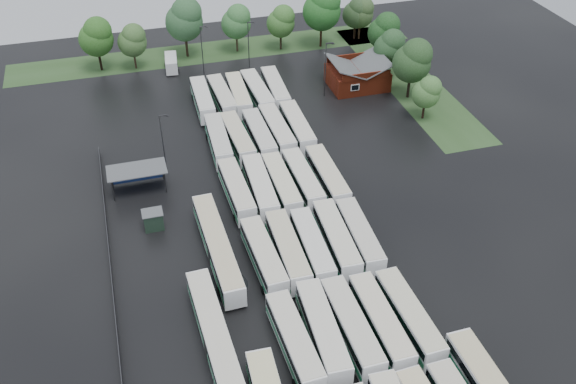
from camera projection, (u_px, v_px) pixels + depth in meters
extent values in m
plane|color=black|center=(300.00, 267.00, 78.53)|extent=(160.00, 160.00, 0.00)
cube|color=maroon|center=(357.00, 78.00, 115.82)|extent=(10.00, 8.00, 3.40)
cube|color=#4C4F51|center=(345.00, 66.00, 113.70)|extent=(5.07, 8.60, 2.19)
cube|color=#4C4F51|center=(371.00, 63.00, 114.82)|extent=(5.07, 8.60, 2.19)
cube|color=maroon|center=(366.00, 76.00, 111.42)|extent=(9.00, 0.20, 1.20)
cube|color=silver|center=(355.00, 87.00, 112.07)|extent=(1.60, 0.12, 1.20)
cylinder|color=#2D2D30|center=(113.00, 191.00, 88.25)|extent=(0.16, 0.16, 3.40)
cylinder|color=#2D2D30|center=(165.00, 182.00, 89.86)|extent=(0.16, 0.16, 3.40)
cylinder|color=#2D2D30|center=(111.00, 178.00, 90.71)|extent=(0.16, 0.16, 3.40)
cylinder|color=#2D2D30|center=(162.00, 170.00, 92.32)|extent=(0.16, 0.16, 3.40)
cube|color=#4C4F51|center=(137.00, 170.00, 89.21)|extent=(8.20, 4.20, 0.15)
cube|color=navy|center=(137.00, 173.00, 91.81)|extent=(7.60, 0.08, 2.60)
cube|color=black|center=(153.00, 220.00, 83.85)|extent=(2.50, 2.00, 2.50)
cube|color=#4C4F51|center=(152.00, 212.00, 83.07)|extent=(2.70, 2.20, 0.12)
cube|color=#2B4921|center=(215.00, 51.00, 128.84)|extent=(80.00, 10.00, 0.01)
cube|color=#2B4921|center=(407.00, 79.00, 119.07)|extent=(10.00, 50.00, 0.01)
cube|color=#2D2D30|center=(110.00, 255.00, 79.36)|extent=(0.10, 50.00, 1.20)
cube|color=white|center=(294.00, 342.00, 66.79)|extent=(3.02, 12.43, 2.83)
cube|color=black|center=(294.00, 338.00, 66.45)|extent=(3.06, 11.94, 0.91)
cube|color=#297A4F|center=(294.00, 346.00, 67.16)|extent=(3.06, 12.19, 0.62)
cube|color=beige|center=(295.00, 332.00, 65.91)|extent=(2.90, 12.06, 0.12)
cylinder|color=black|center=(306.00, 381.00, 64.60)|extent=(2.62, 0.99, 0.99)
cylinder|color=black|center=(284.00, 323.00, 70.68)|extent=(2.62, 0.99, 0.99)
cube|color=white|center=(323.00, 332.00, 67.79)|extent=(3.29, 13.02, 2.96)
cube|color=black|center=(323.00, 328.00, 67.43)|extent=(3.33, 12.51, 0.95)
cube|color=#2B734F|center=(322.00, 336.00, 68.18)|extent=(3.34, 12.77, 0.65)
cube|color=beige|center=(323.00, 322.00, 66.87)|extent=(3.17, 12.63, 0.13)
cylinder|color=black|center=(335.00, 371.00, 65.49)|extent=(2.74, 1.03, 1.03)
cylinder|color=black|center=(310.00, 313.00, 71.85)|extent=(2.74, 1.03, 1.03)
cube|color=white|center=(352.00, 327.00, 68.28)|extent=(2.80, 12.82, 2.93)
cube|color=black|center=(352.00, 324.00, 67.93)|extent=(2.86, 12.31, 0.94)
cube|color=#177F4C|center=(351.00, 331.00, 68.67)|extent=(2.85, 12.56, 0.64)
cube|color=beige|center=(352.00, 318.00, 67.38)|extent=(2.69, 12.43, 0.13)
cylinder|color=black|center=(365.00, 366.00, 66.01)|extent=(2.72, 1.02, 1.02)
cylinder|color=black|center=(338.00, 309.00, 72.31)|extent=(2.72, 1.02, 1.02)
cube|color=white|center=(380.00, 322.00, 68.89)|extent=(2.68, 12.62, 2.89)
cube|color=black|center=(381.00, 319.00, 68.54)|extent=(2.74, 12.12, 0.92)
cube|color=#138048|center=(380.00, 326.00, 69.27)|extent=(2.73, 12.37, 0.64)
cube|color=beige|center=(382.00, 313.00, 67.99)|extent=(2.57, 12.24, 0.13)
cylinder|color=black|center=(394.00, 360.00, 66.65)|extent=(2.68, 1.01, 1.01)
cylinder|color=black|center=(365.00, 305.00, 72.86)|extent=(2.68, 1.01, 1.01)
cube|color=white|center=(409.00, 317.00, 69.55)|extent=(2.94, 12.62, 2.88)
cube|color=black|center=(409.00, 313.00, 69.21)|extent=(2.99, 12.12, 0.92)
cube|color=#2B8252|center=(408.00, 321.00, 69.93)|extent=(2.99, 12.37, 0.63)
cube|color=beige|center=(410.00, 307.00, 68.66)|extent=(2.83, 12.24, 0.13)
cylinder|color=black|center=(423.00, 354.00, 67.32)|extent=(2.67, 1.00, 1.00)
cylinder|color=black|center=(392.00, 300.00, 73.50)|extent=(2.67, 1.00, 1.00)
cube|color=white|center=(264.00, 257.00, 77.24)|extent=(3.02, 12.49, 2.84)
cube|color=black|center=(264.00, 253.00, 76.90)|extent=(3.06, 11.99, 0.91)
cube|color=#1E744C|center=(264.00, 261.00, 77.62)|extent=(3.06, 12.24, 0.63)
cube|color=beige|center=(263.00, 248.00, 76.36)|extent=(2.90, 12.11, 0.12)
cylinder|color=black|center=(272.00, 288.00, 75.04)|extent=(2.64, 0.99, 0.99)
cylinder|color=black|center=(256.00, 245.00, 81.15)|extent=(2.64, 0.99, 0.99)
cube|color=white|center=(288.00, 251.00, 78.07)|extent=(2.90, 12.77, 2.92)
cube|color=black|center=(288.00, 247.00, 77.72)|extent=(2.96, 12.27, 0.93)
cube|color=#117D42|center=(288.00, 255.00, 78.45)|extent=(2.95, 12.52, 0.64)
cube|color=beige|center=(288.00, 241.00, 77.16)|extent=(2.79, 12.39, 0.13)
cylinder|color=black|center=(297.00, 282.00, 75.81)|extent=(2.70, 1.02, 1.02)
cylinder|color=black|center=(279.00, 239.00, 82.07)|extent=(2.70, 1.02, 1.02)
cube|color=white|center=(312.00, 247.00, 78.70)|extent=(3.00, 12.38, 2.82)
cube|color=black|center=(312.00, 244.00, 78.36)|extent=(3.04, 11.89, 0.90)
cube|color=#1E8356|center=(312.00, 251.00, 79.07)|extent=(3.04, 12.14, 0.62)
cube|color=silver|center=(312.00, 238.00, 77.83)|extent=(2.88, 12.01, 0.12)
cylinder|color=black|center=(322.00, 277.00, 76.51)|extent=(2.61, 0.98, 0.98)
cylinder|color=black|center=(302.00, 236.00, 82.57)|extent=(2.61, 0.98, 0.98)
cube|color=white|center=(336.00, 240.00, 79.68)|extent=(3.29, 13.00, 2.95)
cube|color=black|center=(337.00, 236.00, 79.33)|extent=(3.33, 12.49, 0.95)
cube|color=#117C4A|center=(336.00, 243.00, 80.07)|extent=(3.33, 12.75, 0.65)
cube|color=beige|center=(337.00, 230.00, 78.77)|extent=(3.17, 12.61, 0.13)
cylinder|color=black|center=(347.00, 270.00, 77.39)|extent=(2.74, 1.03, 1.03)
cylinder|color=black|center=(325.00, 228.00, 83.74)|extent=(2.74, 1.03, 1.03)
cube|color=white|center=(359.00, 236.00, 80.28)|extent=(3.18, 12.53, 2.85)
cube|color=black|center=(360.00, 233.00, 79.94)|extent=(3.22, 12.03, 0.91)
cube|color=#197946|center=(359.00, 240.00, 80.66)|extent=(3.22, 12.28, 0.63)
cube|color=beige|center=(360.00, 227.00, 79.40)|extent=(3.06, 12.15, 0.12)
cylinder|color=black|center=(371.00, 266.00, 78.08)|extent=(2.64, 0.99, 0.99)
cylinder|color=black|center=(348.00, 226.00, 84.19)|extent=(2.64, 0.99, 0.99)
cube|color=white|center=(237.00, 191.00, 87.95)|extent=(2.84, 12.49, 2.85)
cube|color=black|center=(236.00, 187.00, 87.60)|extent=(2.89, 12.00, 0.91)
cube|color=#157C44|center=(237.00, 194.00, 88.32)|extent=(2.88, 12.24, 0.63)
cube|color=beige|center=(236.00, 182.00, 87.06)|extent=(2.73, 12.12, 0.12)
cylinder|color=black|center=(244.00, 216.00, 85.73)|extent=(2.64, 1.00, 1.00)
cylinder|color=black|center=(231.00, 183.00, 91.86)|extent=(2.64, 1.00, 1.00)
cube|color=white|center=(260.00, 188.00, 88.39)|extent=(3.16, 12.93, 2.94)
cube|color=black|center=(260.00, 184.00, 88.04)|extent=(3.21, 12.42, 0.94)
cube|color=#28744A|center=(260.00, 192.00, 88.78)|extent=(3.20, 12.68, 0.65)
cube|color=silver|center=(260.00, 179.00, 87.48)|extent=(3.04, 12.54, 0.13)
cylinder|color=black|center=(268.00, 214.00, 86.11)|extent=(2.73, 1.03, 1.03)
cylinder|color=black|center=(253.00, 180.00, 92.44)|extent=(2.73, 1.03, 1.03)
cube|color=white|center=(281.00, 185.00, 89.03)|extent=(2.67, 12.50, 2.86)
cube|color=black|center=(281.00, 182.00, 88.69)|extent=(2.73, 12.00, 0.92)
cube|color=#28764E|center=(281.00, 189.00, 89.41)|extent=(2.72, 12.25, 0.63)
cube|color=beige|center=(281.00, 176.00, 88.14)|extent=(2.56, 12.13, 0.12)
cylinder|color=black|center=(289.00, 210.00, 86.81)|extent=(2.65, 1.00, 1.00)
cylinder|color=black|center=(274.00, 177.00, 92.96)|extent=(2.65, 1.00, 1.00)
cube|color=white|center=(303.00, 180.00, 89.97)|extent=(2.71, 12.49, 2.86)
cube|color=black|center=(303.00, 177.00, 89.63)|extent=(2.77, 12.00, 0.91)
cube|color=#27744A|center=(303.00, 184.00, 90.34)|extent=(2.76, 12.25, 0.63)
cube|color=silver|center=(303.00, 171.00, 89.08)|extent=(2.60, 12.12, 0.12)
cylinder|color=black|center=(311.00, 205.00, 87.75)|extent=(2.65, 1.00, 1.00)
cylinder|color=black|center=(295.00, 173.00, 93.89)|extent=(2.65, 1.00, 1.00)
cube|color=white|center=(327.00, 177.00, 90.52)|extent=(2.70, 12.73, 2.91)
cube|color=black|center=(327.00, 174.00, 90.17)|extent=(2.76, 12.22, 0.93)
cube|color=#177F49|center=(327.00, 181.00, 90.90)|extent=(2.75, 12.47, 0.64)
cube|color=beige|center=(328.00, 168.00, 89.62)|extent=(2.59, 12.34, 0.13)
cylinder|color=black|center=(336.00, 202.00, 88.26)|extent=(2.70, 1.02, 1.02)
cylinder|color=black|center=(318.00, 170.00, 94.52)|extent=(2.70, 1.02, 1.02)
cube|color=white|center=(219.00, 141.00, 98.21)|extent=(3.11, 12.58, 2.86)
cube|color=black|center=(218.00, 138.00, 97.87)|extent=(3.15, 12.08, 0.92)
cube|color=#167E4F|center=(219.00, 144.00, 98.58)|extent=(3.15, 12.33, 0.63)
cube|color=beige|center=(218.00, 133.00, 97.32)|extent=(2.99, 12.20, 0.12)
cylinder|color=black|center=(224.00, 163.00, 95.99)|extent=(2.65, 1.00, 1.00)
cylinder|color=black|center=(214.00, 136.00, 102.14)|extent=(2.65, 1.00, 1.00)
cube|color=white|center=(238.00, 139.00, 98.75)|extent=(3.10, 12.58, 2.86)
cube|color=black|center=(237.00, 135.00, 98.41)|extent=(3.14, 12.09, 0.92)
cube|color=#2B8457|center=(238.00, 142.00, 99.13)|extent=(3.14, 12.34, 0.63)
cube|color=beige|center=(237.00, 130.00, 97.86)|extent=(2.98, 12.20, 0.12)
cylinder|color=black|center=(244.00, 160.00, 96.53)|extent=(2.65, 1.00, 1.00)
cylinder|color=black|center=(233.00, 134.00, 102.68)|extent=(2.65, 1.00, 1.00)
cube|color=white|center=(259.00, 136.00, 99.49)|extent=(2.67, 12.43, 2.84)
cube|color=black|center=(259.00, 132.00, 99.15)|extent=(2.73, 11.93, 0.91)
cube|color=#1C8350|center=(259.00, 139.00, 99.86)|extent=(2.72, 12.18, 0.63)
cube|color=beige|center=(259.00, 127.00, 98.61)|extent=(2.57, 12.06, 0.12)
cylinder|color=black|center=(266.00, 157.00, 97.28)|extent=(2.64, 0.99, 0.99)
cylinder|color=black|center=(254.00, 131.00, 103.40)|extent=(2.64, 0.99, 0.99)
cube|color=white|center=(277.00, 131.00, 100.55)|extent=(2.84, 12.80, 2.93)
cube|color=black|center=(277.00, 128.00, 100.20)|extent=(2.90, 12.29, 0.94)
cube|color=#1B7948|center=(277.00, 134.00, 100.94)|extent=(2.89, 12.55, 0.64)
cube|color=beige|center=(277.00, 122.00, 99.65)|extent=(2.73, 12.42, 0.13)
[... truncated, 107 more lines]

